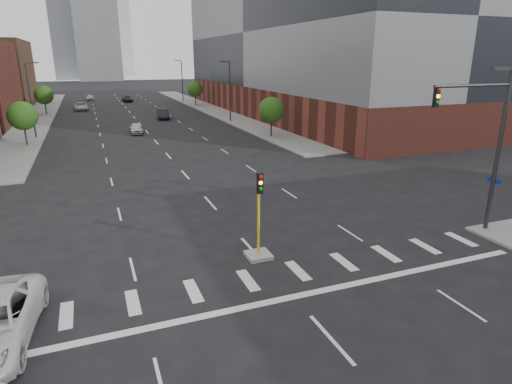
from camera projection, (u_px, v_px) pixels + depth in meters
ground at (364, 376)px, 13.37m from camera, size 400.00×400.00×0.00m
sidewalk_left_far at (40, 115)px, 73.94m from camera, size 5.00×92.00×0.15m
sidewalk_right_far at (208, 108)px, 84.33m from camera, size 5.00×92.00×0.15m
building_right_main at (309, 49)px, 73.64m from camera, size 24.00×70.00×22.00m
tower_left at (73, 0)px, 195.72m from camera, size 22.00×22.00×70.00m
tower_right at (108, 0)px, 236.02m from camera, size 20.00×20.00×80.00m
tower_mid at (96, 28)px, 184.60m from camera, size 18.00×18.00×44.00m
median_traffic_signal at (259, 239)px, 21.05m from camera, size 1.20×1.20×4.40m
mast_arm_signal at (489, 134)px, 22.72m from camera, size 5.12×0.90×9.07m
streetlight_right_a at (229, 89)px, 65.41m from camera, size 1.60×0.22×9.07m
streetlight_right_b at (182, 79)px, 96.53m from camera, size 1.60×0.22×9.07m
streetlight_left at (31, 97)px, 51.68m from camera, size 1.60×0.22×9.07m
tree_left_near at (23, 116)px, 47.51m from camera, size 3.20×3.20×4.85m
tree_left_far at (44, 95)px, 74.18m from camera, size 3.20×3.20×4.85m
tree_right_near at (271, 110)px, 52.77m from camera, size 3.20×3.20×4.85m
tree_right_far at (195, 89)px, 88.33m from camera, size 3.20×3.20×4.85m
car_near_left at (136, 128)px, 56.23m from camera, size 1.74×4.03×1.35m
car_mid_right at (163, 114)px, 69.83m from camera, size 2.27×5.17×1.65m
car_far_left at (81, 106)px, 81.47m from camera, size 2.79×5.43×1.46m
car_deep_right at (127, 99)px, 97.21m from camera, size 2.30×4.77×1.34m
car_distant at (90, 98)px, 100.34m from camera, size 1.84×4.14×1.38m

